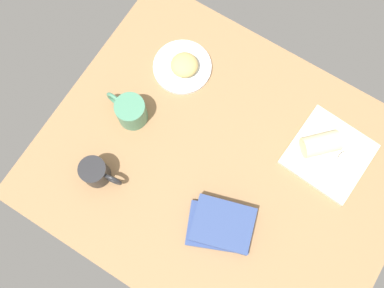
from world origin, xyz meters
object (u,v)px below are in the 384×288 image
at_px(coffee_mug, 130,111).
at_px(second_mug, 96,173).
at_px(square_plate, 329,154).
at_px(sauce_cup, 346,161).
at_px(breakfast_wrap, 321,144).
at_px(book_stack, 221,226).
at_px(scone_pastry, 184,65).
at_px(round_plate, 182,67).

distance_m(coffee_mug, second_mug, 0.22).
bearing_deg(square_plate, second_mug, -142.75).
relative_size(sauce_cup, breakfast_wrap, 0.49).
height_order(book_stack, coffee_mug, coffee_mug).
distance_m(sauce_cup, book_stack, 0.43).
xyz_separation_m(scone_pastry, breakfast_wrap, (0.49, -0.01, 0.01)).
bearing_deg(second_mug, coffee_mug, 95.75).
distance_m(square_plate, book_stack, 0.40).
xyz_separation_m(coffee_mug, second_mug, (0.02, -0.21, -0.00)).
distance_m(round_plate, sauce_cup, 0.60).
height_order(scone_pastry, coffee_mug, coffee_mug).
xyz_separation_m(sauce_cup, breakfast_wrap, (-0.09, -0.00, 0.02)).
distance_m(round_plate, breakfast_wrap, 0.50).
bearing_deg(scone_pastry, coffee_mug, -103.98).
bearing_deg(second_mug, square_plate, 37.25).
height_order(round_plate, square_plate, square_plate).
bearing_deg(sauce_cup, book_stack, -121.34).
height_order(breakfast_wrap, coffee_mug, coffee_mug).
bearing_deg(sauce_cup, round_plate, 179.18).
bearing_deg(scone_pastry, square_plate, -0.78).
bearing_deg(scone_pastry, book_stack, -45.91).
bearing_deg(book_stack, scone_pastry, 134.09).
height_order(sauce_cup, second_mug, second_mug).
xyz_separation_m(breakfast_wrap, second_mug, (-0.53, -0.43, -0.00)).
distance_m(sauce_cup, second_mug, 0.76).
bearing_deg(square_plate, breakfast_wrap, -179.64).
xyz_separation_m(scone_pastry, coffee_mug, (-0.06, -0.22, 0.01)).
xyz_separation_m(round_plate, book_stack, (0.37, -0.37, 0.02)).
relative_size(square_plate, sauce_cup, 4.18).
relative_size(square_plate, book_stack, 1.03).
bearing_deg(round_plate, square_plate, -0.93).
xyz_separation_m(scone_pastry, sauce_cup, (0.58, -0.01, -0.01)).
xyz_separation_m(scone_pastry, square_plate, (0.53, -0.01, -0.03)).
bearing_deg(breakfast_wrap, scone_pastry, 43.14).
xyz_separation_m(square_plate, sauce_cup, (0.05, 0.00, 0.02)).
distance_m(scone_pastry, breakfast_wrap, 0.49).
distance_m(breakfast_wrap, book_stack, 0.39).
bearing_deg(round_plate, book_stack, -45.26).
bearing_deg(book_stack, breakfast_wrap, 70.43).
relative_size(book_stack, coffee_mug, 1.55).
bearing_deg(second_mug, scone_pastry, 85.52).
distance_m(scone_pastry, book_stack, 0.52).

